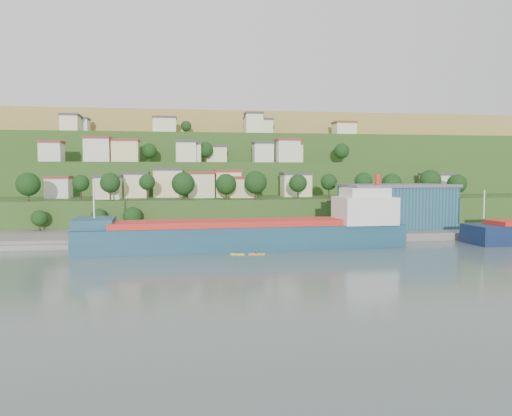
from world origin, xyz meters
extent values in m
plane|color=#4C5C5A|center=(0.00, 0.00, 0.00)|extent=(500.00, 500.00, 0.00)
cube|color=slate|center=(20.00, 28.00, 0.00)|extent=(220.00, 26.00, 4.00)
cube|color=slate|center=(-55.00, 22.00, 0.00)|extent=(40.00, 18.00, 2.40)
cube|color=#284719|center=(0.00, 56.00, 0.00)|extent=(260.00, 32.00, 20.00)
cube|color=#284719|center=(0.00, 86.00, 0.00)|extent=(280.00, 32.00, 44.00)
cube|color=#284719|center=(0.00, 116.00, 0.00)|extent=(300.00, 32.00, 70.00)
cube|color=#9F8D3C|center=(0.00, 190.00, 0.00)|extent=(360.00, 120.00, 96.00)
cube|color=silver|center=(-62.15, 59.67, 13.13)|extent=(7.32, 7.10, 6.25)
cube|color=brown|center=(-62.15, 59.67, 16.70)|extent=(7.92, 7.70, 0.90)
cube|color=beige|center=(-45.53, 52.14, 13.29)|extent=(7.45, 8.89, 6.58)
cube|color=#3F3F44|center=(-45.53, 52.14, 17.03)|extent=(8.05, 9.49, 0.90)
cube|color=beige|center=(-37.46, 59.05, 13.78)|extent=(7.52, 7.31, 7.56)
cube|color=#3F3F44|center=(-37.46, 59.05, 18.01)|extent=(8.12, 7.91, 0.90)
cube|color=beige|center=(-27.38, 61.81, 14.44)|extent=(9.43, 8.51, 8.88)
cube|color=#3F3F44|center=(-27.38, 61.81, 19.33)|extent=(10.03, 9.11, 0.90)
cube|color=beige|center=(-16.46, 56.57, 13.85)|extent=(8.37, 8.10, 7.70)
cube|color=brown|center=(-16.46, 56.57, 18.15)|extent=(8.97, 8.70, 0.90)
cube|color=beige|center=(-7.56, 58.01, 14.16)|extent=(8.25, 8.74, 8.31)
cube|color=brown|center=(-7.56, 58.01, 18.76)|extent=(8.85, 9.34, 0.90)
cube|color=beige|center=(-3.16, 53.86, 13.07)|extent=(8.51, 7.14, 6.15)
cube|color=brown|center=(-3.16, 53.86, 16.60)|extent=(9.11, 7.74, 0.90)
cube|color=beige|center=(16.06, 58.97, 13.69)|extent=(9.55, 7.84, 7.39)
cube|color=#3F3F44|center=(16.06, 58.97, 17.84)|extent=(10.15, 8.44, 0.90)
cube|color=silver|center=(69.02, 60.81, 13.58)|extent=(9.58, 8.74, 7.16)
cube|color=#3F3F44|center=(69.02, 60.81, 17.61)|extent=(10.18, 9.34, 0.90)
cube|color=silver|center=(-69.09, 80.49, 25.36)|extent=(7.54, 7.62, 6.73)
cube|color=brown|center=(-69.09, 80.49, 29.18)|extent=(8.14, 8.22, 0.90)
cube|color=silver|center=(-53.57, 84.31, 26.29)|extent=(9.13, 8.98, 8.59)
cube|color=brown|center=(-53.57, 84.31, 31.04)|extent=(9.73, 9.58, 0.90)
cube|color=beige|center=(-43.70, 85.59, 25.95)|extent=(9.68, 8.12, 7.90)
cube|color=brown|center=(-43.70, 85.59, 30.35)|extent=(10.28, 8.72, 0.90)
cube|color=beige|center=(-21.13, 80.45, 25.65)|extent=(7.33, 8.34, 7.30)
cube|color=#3F3F44|center=(-21.13, 80.45, 29.75)|extent=(7.93, 8.94, 0.90)
cube|color=silver|center=(-19.82, 83.62, 25.36)|extent=(8.56, 7.48, 6.72)
cube|color=#3F3F44|center=(-19.82, 83.62, 29.17)|extent=(9.16, 8.08, 0.90)
cube|color=beige|center=(-9.29, 91.32, 25.11)|extent=(8.38, 7.18, 6.22)
cube|color=#3F3F44|center=(-9.29, 91.32, 28.67)|extent=(8.98, 7.78, 0.90)
cube|color=silver|center=(8.96, 85.84, 25.71)|extent=(7.49, 7.25, 7.43)
cube|color=#3F3F44|center=(8.96, 85.84, 29.88)|extent=(8.09, 7.85, 0.90)
cube|color=silver|center=(17.85, 81.66, 26.19)|extent=(8.41, 8.92, 8.38)
cube|color=brown|center=(17.85, 81.66, 30.83)|extent=(9.01, 9.52, 0.90)
cube|color=beige|center=(21.58, 90.30, 25.68)|extent=(7.49, 8.16, 7.35)
cube|color=brown|center=(21.58, 90.30, 29.80)|extent=(8.09, 8.76, 0.90)
cube|color=beige|center=(-69.08, 113.03, 38.46)|extent=(7.23, 8.91, 6.92)
cube|color=#3F3F44|center=(-69.08, 113.03, 42.37)|extent=(7.83, 9.51, 0.90)
cube|color=silver|center=(-67.86, 121.10, 38.18)|extent=(9.48, 7.63, 6.37)
cube|color=#3F3F44|center=(-67.86, 121.10, 41.82)|extent=(10.08, 8.23, 0.90)
cube|color=beige|center=(-30.01, 116.01, 38.45)|extent=(9.96, 7.45, 6.90)
cube|color=#3F3F44|center=(-30.01, 116.01, 42.35)|extent=(10.56, 8.05, 0.90)
cube|color=beige|center=(8.85, 110.60, 39.37)|extent=(7.45, 7.73, 8.74)
cube|color=#3F3F44|center=(8.85, 110.60, 44.19)|extent=(8.05, 8.33, 0.90)
cube|color=silver|center=(9.13, 113.74, 38.74)|extent=(7.72, 8.78, 7.49)
cube|color=#3F3F44|center=(9.13, 113.74, 42.94)|extent=(8.32, 9.38, 0.90)
cube|color=beige|center=(14.56, 120.99, 38.61)|extent=(8.52, 8.08, 7.22)
cube|color=#3F3F44|center=(14.56, 120.99, 42.67)|extent=(9.12, 8.68, 0.90)
cube|color=beige|center=(52.62, 117.58, 38.06)|extent=(9.38, 8.48, 6.11)
cube|color=brown|center=(52.62, 117.58, 41.56)|extent=(9.98, 9.08, 0.90)
cylinder|color=#382619|center=(-66.49, 42.50, 11.50)|extent=(0.50, 0.50, 3.01)
sphere|color=black|center=(-66.49, 42.50, 14.86)|extent=(6.74, 6.74, 6.74)
cylinder|color=#382619|center=(-52.47, 45.16, 11.86)|extent=(0.50, 0.50, 3.71)
sphere|color=black|center=(-52.47, 45.16, 15.08)|extent=(4.99, 4.99, 4.99)
cylinder|color=#382619|center=(-43.80, 43.62, 11.77)|extent=(0.50, 0.50, 3.55)
sphere|color=black|center=(-43.80, 43.62, 15.19)|extent=(5.97, 5.97, 5.97)
cylinder|color=#382619|center=(-33.17, 44.89, 12.01)|extent=(0.50, 0.50, 4.02)
sphere|color=black|center=(-33.17, 44.89, 15.35)|extent=(4.87, 4.87, 4.87)
cylinder|color=#382619|center=(-22.40, 42.46, 11.48)|extent=(0.50, 0.50, 2.96)
sphere|color=black|center=(-22.40, 42.46, 14.87)|extent=(6.96, 6.96, 6.96)
cylinder|color=#382619|center=(-9.24, 45.53, 11.42)|extent=(0.50, 0.50, 2.84)
sphere|color=black|center=(-9.24, 45.53, 14.62)|extent=(6.47, 6.47, 6.47)
cylinder|color=#382619|center=(-0.34, 42.97, 11.64)|extent=(0.50, 0.50, 3.28)
sphere|color=black|center=(-0.34, 42.97, 15.22)|extent=(7.04, 7.04, 7.04)
cylinder|color=#382619|center=(13.46, 44.69, 11.66)|extent=(0.50, 0.50, 3.32)
sphere|color=black|center=(13.46, 44.69, 14.89)|extent=(5.69, 5.69, 5.69)
cylinder|color=#382619|center=(23.74, 45.42, 11.91)|extent=(0.50, 0.50, 3.82)
sphere|color=black|center=(23.74, 45.42, 15.25)|extent=(5.22, 5.22, 5.22)
cylinder|color=#382619|center=(34.14, 42.38, 11.99)|extent=(0.50, 0.50, 3.98)
sphere|color=black|center=(34.14, 42.38, 15.51)|extent=(5.54, 5.54, 5.54)
cylinder|color=#382619|center=(43.80, 42.84, 11.50)|extent=(0.50, 0.50, 3.00)
sphere|color=black|center=(43.80, 42.84, 14.75)|extent=(6.35, 6.35, 6.35)
cylinder|color=#382619|center=(57.04, 43.02, 11.88)|extent=(0.50, 0.50, 3.76)
sphere|color=black|center=(57.04, 43.02, 15.66)|extent=(6.92, 6.92, 6.92)
cylinder|color=#382619|center=(67.15, 44.27, 11.39)|extent=(0.50, 0.50, 2.78)
sphere|color=black|center=(67.15, 44.27, 14.54)|extent=(6.39, 6.39, 6.39)
cylinder|color=#382619|center=(18.09, 123.86, 36.61)|extent=(0.50, 0.50, 3.22)
sphere|color=black|center=(18.09, 123.86, 39.56)|extent=(4.86, 4.86, 4.86)
cylinder|color=#382619|center=(-13.67, 84.52, 23.70)|extent=(0.50, 0.50, 3.40)
sphere|color=black|center=(-13.67, 84.52, 27.04)|extent=(5.99, 5.99, 5.99)
cylinder|color=#382619|center=(-20.61, 119.77, 36.45)|extent=(0.50, 0.50, 2.90)
sphere|color=black|center=(-20.61, 119.77, 39.20)|extent=(4.74, 4.74, 4.74)
cylinder|color=#382619|center=(42.67, 90.52, 23.71)|extent=(0.50, 0.50, 3.43)
sphere|color=black|center=(42.67, 90.52, 27.16)|extent=(6.29, 6.29, 6.29)
cylinder|color=#382619|center=(-35.18, 89.13, 23.52)|extent=(0.50, 0.50, 3.04)
sphere|color=black|center=(-35.18, 89.13, 26.64)|extent=(5.83, 5.83, 5.83)
cube|color=navy|center=(-8.21, 8.67, 1.67)|extent=(78.35, 15.98, 7.79)
cube|color=red|center=(-10.44, 8.67, 6.23)|extent=(58.25, 12.79, 1.33)
cube|color=navy|center=(-42.69, 8.67, 6.67)|extent=(9.48, 12.65, 2.22)
cube|color=silver|center=(21.81, 8.67, 8.90)|extent=(13.87, 11.75, 6.67)
cube|color=silver|center=(21.81, 8.67, 13.35)|extent=(10.43, 9.37, 2.22)
cube|color=#595B5E|center=(21.81, 8.67, 14.79)|extent=(6.99, 6.99, 0.67)
cylinder|color=red|center=(25.15, 8.67, 16.13)|extent=(1.40, 1.40, 3.34)
cylinder|color=silver|center=(-42.69, 8.67, 12.23)|extent=(0.42, 0.42, 8.90)
cube|color=silver|center=(-39.35, 8.67, 4.23)|extent=(16.16, 13.30, 0.28)
cylinder|color=silver|center=(53.93, 8.73, 10.03)|extent=(0.35, 0.35, 7.39)
cube|color=#1B4353|center=(40.08, 30.79, 8.00)|extent=(31.39, 20.42, 12.00)
cube|color=#595B5E|center=(40.08, 30.79, 14.40)|extent=(32.46, 21.50, 0.80)
cube|color=white|center=(-48.87, 24.96, 2.45)|extent=(5.63, 3.01, 2.50)
cube|color=silver|center=(-43.11, 19.23, 1.55)|extent=(3.69, 1.80, 0.71)
cube|color=orange|center=(-6.52, -0.22, 0.14)|extent=(3.66, 0.83, 0.27)
sphere|color=#3F3F44|center=(-6.52, -0.22, 0.59)|extent=(0.63, 0.63, 0.63)
cube|color=yellow|center=(-10.72, 0.24, 0.12)|extent=(3.16, 1.44, 0.24)
sphere|color=#3F3F44|center=(-10.72, 0.24, 0.51)|extent=(0.55, 0.55, 0.55)
camera|label=1|loc=(-22.84, -108.85, 18.07)|focal=35.00mm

